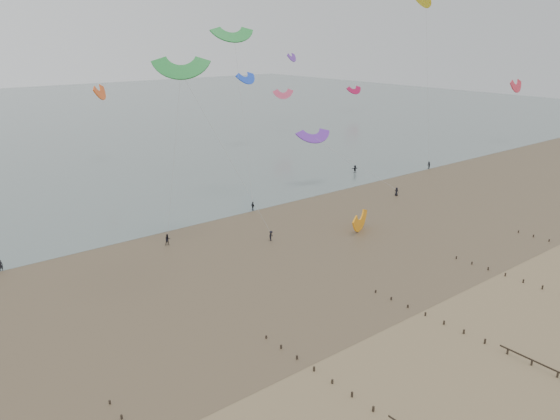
{
  "coord_description": "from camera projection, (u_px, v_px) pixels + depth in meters",
  "views": [
    {
      "loc": [
        -46.13,
        -30.47,
        32.21
      ],
      "look_at": [
        0.8,
        28.0,
        8.0
      ],
      "focal_mm": 35.0,
      "sensor_mm": 36.0,
      "label": 1
    }
  ],
  "objects": [
    {
      "name": "kites_airborne",
      "position": [
        60.0,
        81.0,
        115.16
      ],
      "size": [
        262.91,
        114.03,
        43.6
      ],
      "color": "#AA0E3D",
      "rests_on": "ground"
    },
    {
      "name": "kitesurfers",
      "position": [
        330.0,
        193.0,
        112.98
      ],
      "size": [
        76.75,
        24.47,
        1.89
      ],
      "color": "black",
      "rests_on": "ground"
    },
    {
      "name": "kitesurfer_lead",
      "position": [
        1.0,
        265.0,
        77.58
      ],
      "size": [
        0.74,
        0.61,
        1.73
      ],
      "primitive_type": "imported",
      "rotation": [
        0.0,
        0.0,
        2.77
      ],
      "color": "black",
      "rests_on": "ground"
    },
    {
      "name": "grounded_kite",
      "position": [
        360.0,
        230.0,
        94.02
      ],
      "size": [
        7.69,
        7.04,
        3.42
      ],
      "primitive_type": null,
      "rotation": [
        1.54,
        0.0,
        0.44
      ],
      "color": "orange",
      "rests_on": "ground"
    },
    {
      "name": "sea_and_shore",
      "position": [
        229.0,
        256.0,
        83.09
      ],
      "size": [
        500.0,
        665.0,
        0.03
      ],
      "color": "#475654",
      "rests_on": "ground"
    },
    {
      "name": "ground",
      "position": [
        433.0,
        341.0,
        59.99
      ],
      "size": [
        500.0,
        500.0,
        0.0
      ],
      "primitive_type": "plane",
      "color": "brown",
      "rests_on": "ground"
    }
  ]
}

